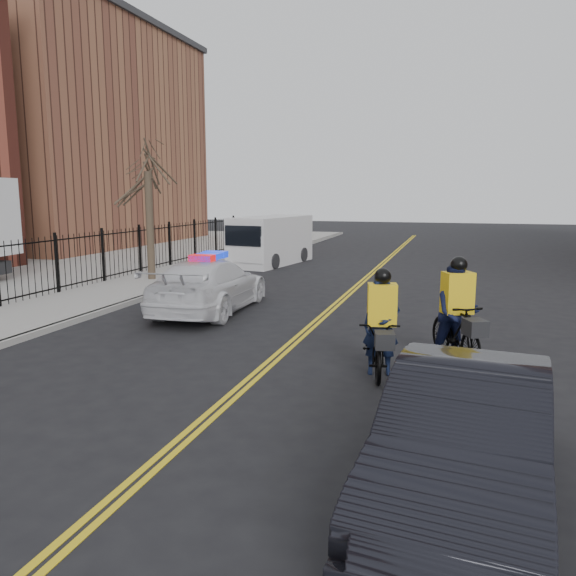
{
  "coord_description": "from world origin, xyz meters",
  "views": [
    {
      "loc": [
        3.48,
        -8.61,
        3.32
      ],
      "look_at": [
        -0.04,
        2.91,
        1.3
      ],
      "focal_mm": 35.0,
      "sensor_mm": 36.0,
      "label": 1
    }
  ],
  "objects_px": {
    "cargo_van": "(270,241)",
    "cyclist_far": "(456,321)",
    "cyclist_near": "(381,338)",
    "police_cruiser": "(210,285)",
    "dark_sedan": "(466,438)"
  },
  "relations": [
    {
      "from": "police_cruiser",
      "to": "cyclist_near",
      "type": "distance_m",
      "value": 6.88
    },
    {
      "from": "dark_sedan",
      "to": "cyclist_far",
      "type": "bearing_deg",
      "value": 97.25
    },
    {
      "from": "cyclist_far",
      "to": "dark_sedan",
      "type": "bearing_deg",
      "value": -115.31
    },
    {
      "from": "cyclist_near",
      "to": "cyclist_far",
      "type": "bearing_deg",
      "value": 29.32
    },
    {
      "from": "cargo_van",
      "to": "cyclist_far",
      "type": "bearing_deg",
      "value": -49.53
    },
    {
      "from": "police_cruiser",
      "to": "cyclist_near",
      "type": "relative_size",
      "value": 2.49
    },
    {
      "from": "cargo_van",
      "to": "cyclist_near",
      "type": "relative_size",
      "value": 2.63
    },
    {
      "from": "cargo_van",
      "to": "cyclist_near",
      "type": "xyz_separation_m",
      "value": [
        7.32,
        -15.12,
        -0.41
      ]
    },
    {
      "from": "dark_sedan",
      "to": "cyclist_near",
      "type": "height_order",
      "value": "cyclist_near"
    },
    {
      "from": "police_cruiser",
      "to": "cargo_van",
      "type": "xyz_separation_m",
      "value": [
        -1.9,
        10.89,
        0.34
      ]
    },
    {
      "from": "police_cruiser",
      "to": "dark_sedan",
      "type": "xyz_separation_m",
      "value": [
        6.89,
        -8.47,
        -0.01
      ]
    },
    {
      "from": "dark_sedan",
      "to": "cyclist_near",
      "type": "distance_m",
      "value": 4.48
    },
    {
      "from": "police_cruiser",
      "to": "cyclist_near",
      "type": "bearing_deg",
      "value": 139.02
    },
    {
      "from": "cyclist_near",
      "to": "cyclist_far",
      "type": "height_order",
      "value": "cyclist_far"
    },
    {
      "from": "cargo_van",
      "to": "dark_sedan",
      "type": "bearing_deg",
      "value": -56.9
    }
  ]
}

